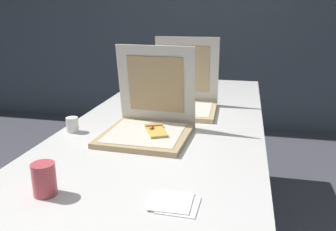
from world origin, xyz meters
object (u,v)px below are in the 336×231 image
Objects in this scene: pizza_box_front at (149,123)px; cup_white_near_left at (72,125)px; table at (171,127)px; cup_printed_front at (44,179)px; pizza_box_middle at (183,100)px; napkin_pile at (175,203)px; cup_white_far at (139,96)px.

cup_white_near_left is (-0.34, -0.03, -0.02)m from pizza_box_front.
cup_printed_front reaches higher than table.
pizza_box_middle reaches higher than pizza_box_front.
pizza_box_front reaches higher than napkin_pile.
cup_white_far reaches higher than napkin_pile.
table is 0.19m from pizza_box_middle.
pizza_box_front is 0.56m from napkin_pile.
table is 5.48× the size of pizza_box_middle.
napkin_pile is at bearing 4.28° from cup_printed_front.
pizza_box_front is 5.66× the size of cup_white_near_left.
table is 31.28× the size of cup_white_far.
pizza_box_front is at bearing 73.69° from cup_printed_front.
table is 0.48m from cup_white_near_left.
pizza_box_middle is 5.70× the size of cup_white_far.
pizza_box_front reaches higher than cup_printed_front.
pizza_box_front reaches higher than cup_white_far.
table is at bearing 102.86° from napkin_pile.
pizza_box_middle reaches higher than cup_white_far.
napkin_pile reaches higher than table.
table is at bearing 37.49° from cup_white_near_left.
pizza_box_middle is 0.99m from cup_printed_front.
napkin_pile is at bearing -41.27° from cup_white_near_left.
napkin_pile is at bearing -82.89° from pizza_box_middle.
cup_white_far is at bearing 92.46° from cup_printed_front.
table is 15.03× the size of napkin_pile.
pizza_box_front is at bearing -68.65° from cup_white_far.
napkin_pile is (0.55, -0.49, -0.03)m from cup_white_near_left.
pizza_box_middle is 0.95m from napkin_pile.
cup_printed_front reaches higher than napkin_pile.
cup_printed_front is at bearing -87.54° from cup_white_far.
cup_white_far is 1.13m from napkin_pile.
table is at bearing -47.40° from cup_white_far.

